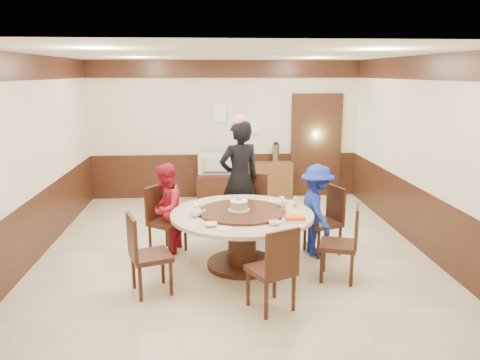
{
  "coord_description": "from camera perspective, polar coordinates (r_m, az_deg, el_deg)",
  "views": [
    {
      "loc": [
        -0.36,
        -6.58,
        2.55
      ],
      "look_at": [
        0.09,
        -0.28,
        1.1
      ],
      "focal_mm": 35.0,
      "sensor_mm": 36.0,
      "label": 1
    }
  ],
  "objects": [
    {
      "name": "room",
      "position": [
        6.76,
        -0.82,
        0.38
      ],
      "size": [
        6.0,
        6.04,
        2.84
      ],
      "color": "beige",
      "rests_on": "ground"
    },
    {
      "name": "banquet_table",
      "position": [
        6.25,
        0.26,
        -5.9
      ],
      "size": [
        1.89,
        1.89,
        0.78
      ],
      "color": "#331910",
      "rests_on": "ground"
    },
    {
      "name": "chair_0",
      "position": [
        6.89,
        10.17,
        -6.3
      ],
      "size": [
        0.57,
        0.56,
        0.97
      ],
      "rotation": [
        0.0,
        0.0,
        1.92
      ],
      "color": "#331910",
      "rests_on": "ground"
    },
    {
      "name": "chair_1",
      "position": [
        7.53,
        1.38,
        -4.41
      ],
      "size": [
        0.58,
        0.58,
        0.97
      ],
      "rotation": [
        0.0,
        0.0,
        2.73
      ],
      "color": "#331910",
      "rests_on": "ground"
    },
    {
      "name": "chair_2",
      "position": [
        6.88,
        -8.96,
        -6.28
      ],
      "size": [
        0.62,
        0.62,
        0.97
      ],
      "rotation": [
        0.0,
        0.0,
        4.08
      ],
      "color": "#331910",
      "rests_on": "ground"
    },
    {
      "name": "chair_3",
      "position": [
        5.7,
        -10.95,
        -10.51
      ],
      "size": [
        0.57,
        0.57,
        0.97
      ],
      "rotation": [
        0.0,
        0.0,
        5.07
      ],
      "color": "#331910",
      "rests_on": "ground"
    },
    {
      "name": "chair_4",
      "position": [
        5.25,
        3.91,
        -12.43
      ],
      "size": [
        0.59,
        0.6,
        0.97
      ],
      "rotation": [
        0.0,
        0.0,
        6.75
      ],
      "color": "#331910",
      "rests_on": "ground"
    },
    {
      "name": "chair_5",
      "position": [
        6.07,
        12.03,
        -9.07
      ],
      "size": [
        0.56,
        0.56,
        0.97
      ],
      "rotation": [
        0.0,
        0.0,
        7.53
      ],
      "color": "#331910",
      "rests_on": "ground"
    },
    {
      "name": "person_standing",
      "position": [
        7.32,
        -0.08,
        0.1
      ],
      "size": [
        0.79,
        0.66,
        1.85
      ],
      "primitive_type": "imported",
      "rotation": [
        0.0,
        0.0,
        3.52
      ],
      "color": "black",
      "rests_on": "ground"
    },
    {
      "name": "person_red",
      "position": [
        6.75,
        -9.07,
        -3.49
      ],
      "size": [
        0.63,
        0.74,
        1.32
      ],
      "primitive_type": "imported",
      "rotation": [
        0.0,
        0.0,
        4.48
      ],
      "color": "#B0172B",
      "rests_on": "ground"
    },
    {
      "name": "person_blue",
      "position": [
        6.72,
        9.33,
        -3.64
      ],
      "size": [
        0.56,
        0.89,
        1.31
      ],
      "primitive_type": "imported",
      "rotation": [
        0.0,
        0.0,
        1.66
      ],
      "color": "#172997",
      "rests_on": "ground"
    },
    {
      "name": "birthday_cake",
      "position": [
        6.17,
        -0.14,
        -3.09
      ],
      "size": [
        0.29,
        0.29,
        0.2
      ],
      "color": "white",
      "rests_on": "banquet_table"
    },
    {
      "name": "teapot_left",
      "position": [
        6.02,
        -5.4,
        -3.92
      ],
      "size": [
        0.17,
        0.15,
        0.13
      ],
      "primitive_type": "ellipsoid",
      "color": "white",
      "rests_on": "banquet_table"
    },
    {
      "name": "teapot_right",
      "position": [
        6.44,
        5.11,
        -2.79
      ],
      "size": [
        0.17,
        0.15,
        0.13
      ],
      "primitive_type": "ellipsoid",
      "color": "white",
      "rests_on": "banquet_table"
    },
    {
      "name": "bowl_0",
      "position": [
        6.49,
        -5.16,
        -3.05
      ],
      "size": [
        0.14,
        0.14,
        0.03
      ],
      "primitive_type": "imported",
      "color": "white",
      "rests_on": "banquet_table"
    },
    {
      "name": "bowl_1",
      "position": [
        5.71,
        4.28,
        -5.24
      ],
      "size": [
        0.15,
        0.15,
        0.05
      ],
      "primitive_type": "imported",
      "color": "white",
      "rests_on": "banquet_table"
    },
    {
      "name": "bowl_2",
      "position": [
        5.65,
        -3.59,
        -5.45
      ],
      "size": [
        0.16,
        0.16,
        0.04
      ],
      "primitive_type": "imported",
      "color": "white",
      "rests_on": "banquet_table"
    },
    {
      "name": "bowl_3",
      "position": [
        6.12,
        6.61,
        -4.04
      ],
      "size": [
        0.14,
        0.14,
        0.04
      ],
      "primitive_type": "imported",
      "color": "white",
      "rests_on": "banquet_table"
    },
    {
      "name": "saucer_near",
      "position": [
        5.55,
        -1.83,
        -5.94
      ],
      "size": [
        0.18,
        0.18,
        0.01
      ],
      "primitive_type": "cylinder",
      "color": "white",
      "rests_on": "banquet_table"
    },
    {
      "name": "saucer_far",
      "position": [
        6.7,
        3.78,
        -2.61
      ],
      "size": [
        0.18,
        0.18,
        0.01
      ],
      "primitive_type": "cylinder",
      "color": "white",
      "rests_on": "banquet_table"
    },
    {
      "name": "shrimp_platter",
      "position": [
        5.87,
        6.68,
        -4.71
      ],
      "size": [
        0.3,
        0.2,
        0.06
      ],
      "color": "white",
      "rests_on": "banquet_table"
    },
    {
      "name": "bottle_0",
      "position": [
        6.22,
        5.28,
        -3.17
      ],
      "size": [
        0.06,
        0.06,
        0.16
      ],
      "primitive_type": "cylinder",
      "color": "white",
      "rests_on": "banquet_table"
    },
    {
      "name": "bottle_1",
      "position": [
        6.33,
        6.78,
        -2.93
      ],
      "size": [
        0.06,
        0.06,
        0.16
      ],
      "primitive_type": "cylinder",
      "color": "white",
      "rests_on": "banquet_table"
    },
    {
      "name": "tv_stand",
      "position": [
        9.61,
        -2.75,
        -0.92
      ],
      "size": [
        0.85,
        0.45,
        0.5
      ],
      "primitive_type": "cube",
      "color": "#331910",
      "rests_on": "ground"
    },
    {
      "name": "television",
      "position": [
        9.51,
        -2.78,
        1.89
      ],
      "size": [
        0.8,
        0.14,
        0.46
      ],
      "primitive_type": "imported",
      "rotation": [
        0.0,
        0.0,
        3.1
      ],
      "color": "#969598",
      "rests_on": "tv_stand"
    },
    {
      "name": "side_cabinet",
      "position": [
        9.7,
        3.94,
        -0.04
      ],
      "size": [
        0.8,
        0.4,
        0.75
      ],
      "primitive_type": "cube",
      "color": "brown",
      "rests_on": "ground"
    },
    {
      "name": "thermos",
      "position": [
        9.6,
        4.38,
        3.25
      ],
      "size": [
        0.15,
        0.15,
        0.38
      ],
      "primitive_type": "cylinder",
      "color": "silver",
      "rests_on": "side_cabinet"
    },
    {
      "name": "notice_left",
      "position": [
        9.57,
        -2.49,
        8.14
      ],
      "size": [
        0.25,
        0.0,
        0.35
      ],
      "primitive_type": "cube",
      "color": "white",
      "rests_on": "room"
    },
    {
      "name": "notice_right",
      "position": [
        9.64,
        1.42,
        6.39
      ],
      "size": [
        0.3,
        0.0,
        0.22
      ],
      "primitive_type": "cube",
      "color": "white",
      "rests_on": "room"
    }
  ]
}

